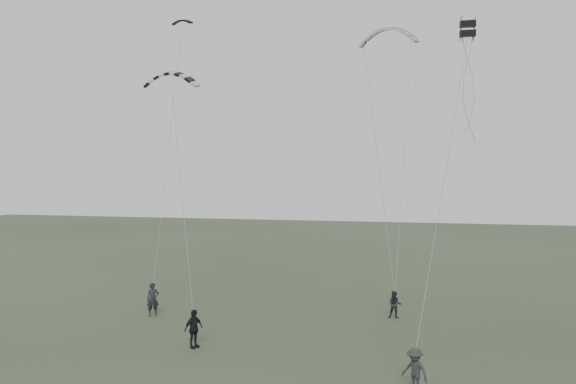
% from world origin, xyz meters
% --- Properties ---
extents(ground, '(140.00, 140.00, 0.00)m').
position_xyz_m(ground, '(0.00, 0.00, 0.00)').
color(ground, '#32412A').
rests_on(ground, ground).
extents(flyer_left, '(0.83, 0.76, 1.90)m').
position_xyz_m(flyer_left, '(-6.55, 5.24, 0.95)').
color(flyer_left, black).
rests_on(flyer_left, ground).
extents(flyer_right, '(0.75, 0.59, 1.53)m').
position_xyz_m(flyer_right, '(6.95, 7.88, 0.77)').
color(flyer_right, black).
rests_on(flyer_right, ground).
extents(flyer_center, '(0.87, 1.14, 1.80)m').
position_xyz_m(flyer_center, '(-1.97, 0.29, 0.90)').
color(flyer_center, black).
rests_on(flyer_center, ground).
extents(flyer_far, '(1.26, 1.12, 1.69)m').
position_xyz_m(flyer_far, '(8.14, -2.86, 0.85)').
color(flyer_far, '#2A2A2F').
rests_on(flyer_far, ground).
extents(kite_dark_small, '(1.40, 0.69, 0.56)m').
position_xyz_m(kite_dark_small, '(-6.61, 9.66, 17.90)').
color(kite_dark_small, black).
rests_on(kite_dark_small, flyer_left).
extents(kite_pale_large, '(3.88, 1.81, 1.68)m').
position_xyz_m(kite_pale_large, '(6.21, 11.91, 17.18)').
color(kite_pale_large, '#B4B7B9').
rests_on(kite_pale_large, flyer_right).
extents(kite_striped, '(3.15, 1.45, 1.35)m').
position_xyz_m(kite_striped, '(-5.08, 4.70, 13.64)').
color(kite_striped, black).
rests_on(kite_striped, flyer_center).
extents(kite_box, '(0.72, 0.83, 0.85)m').
position_xyz_m(kite_box, '(10.38, 3.75, 14.93)').
color(kite_box, black).
rests_on(kite_box, flyer_far).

